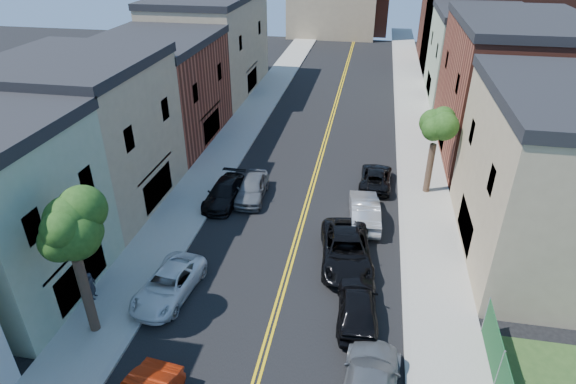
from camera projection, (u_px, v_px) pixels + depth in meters
The scene contains 22 objects.
sidewalk_left at pixel (243, 125), 44.08m from camera, with size 3.20×100.00×0.15m, color gray.
sidewalk_right at pixel (418, 137), 41.60m from camera, with size 3.20×100.00×0.15m, color gray.
curb_left at pixel (262, 126), 43.80m from camera, with size 0.30×100.00×0.15m, color gray.
curb_right at pixel (397, 135), 41.87m from camera, with size 0.30×100.00×0.15m, color gray.
bldg_left_tan_near at pixel (85, 138), 30.01m from camera, with size 9.00×10.00×9.00m, color #998466.
bldg_left_brick at pixel (158, 93), 39.67m from camera, with size 9.00×12.00×8.00m, color brown.
bldg_left_tan_far at pixel (211, 47), 51.30m from camera, with size 9.00×16.00×9.50m, color #998466.
bldg_right_tan at pixel (566, 184), 24.76m from camera, with size 9.00×12.00×9.00m, color #998466.
bldg_right_brick at pixel (509, 93), 36.51m from camera, with size 9.00×14.00×10.00m, color brown.
bldg_right_palegrn at pixel (478, 59), 48.87m from camera, with size 9.00×12.00×8.50m, color gray.
church at pixel (482, 7), 59.93m from camera, with size 16.20×14.20×22.60m.
backdrop_center at pixel (359, 1), 79.81m from camera, with size 10.00×8.00×10.00m, color brown.
tree_left_mid at pixel (64, 209), 18.61m from camera, with size 5.20×5.20×9.29m.
tree_right_far at pixel (439, 114), 30.24m from camera, with size 4.40×4.40×8.03m.
white_pickup at pixel (169, 284), 23.62m from camera, with size 2.23×4.85×1.35m, color silver.
grey_car_left at pixel (252, 188), 32.07m from camera, with size 1.83×4.54×1.55m, color #595C60.
black_car_left at pixel (224, 192), 31.68m from camera, with size 1.95×4.79×1.39m, color black.
black_car_right at pixel (357, 305), 22.18m from camera, with size 1.90×4.72×1.61m, color black.
silver_car_right at pixel (364, 210), 29.47m from camera, with size 1.73×4.95×1.63m, color #929399.
dark_car_right_far at pixel (376, 177), 33.71m from camera, with size 2.14×4.64×1.29m, color black.
black_suv_lane at pixel (346, 250), 25.88m from camera, with size 2.70×5.85×1.63m, color black.
pedestrian_left at pixel (92, 286), 23.19m from camera, with size 0.56×0.36×1.52m, color #27272E.
Camera 1 is at (3.65, -0.03, 16.31)m, focal length 29.62 mm.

